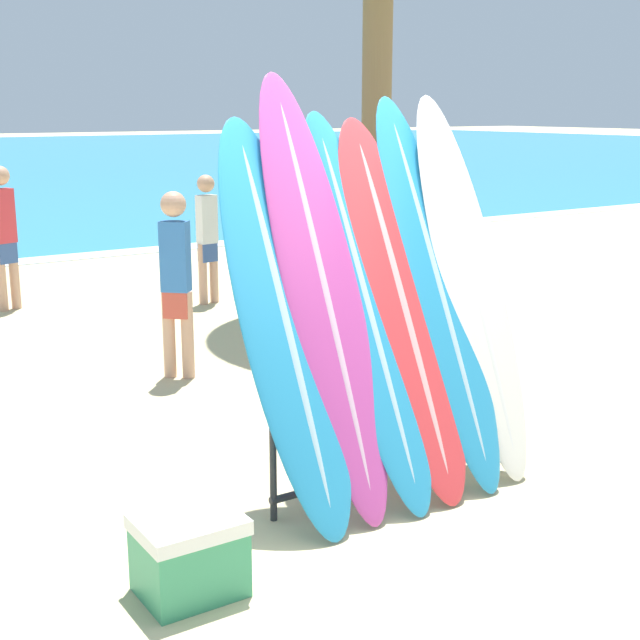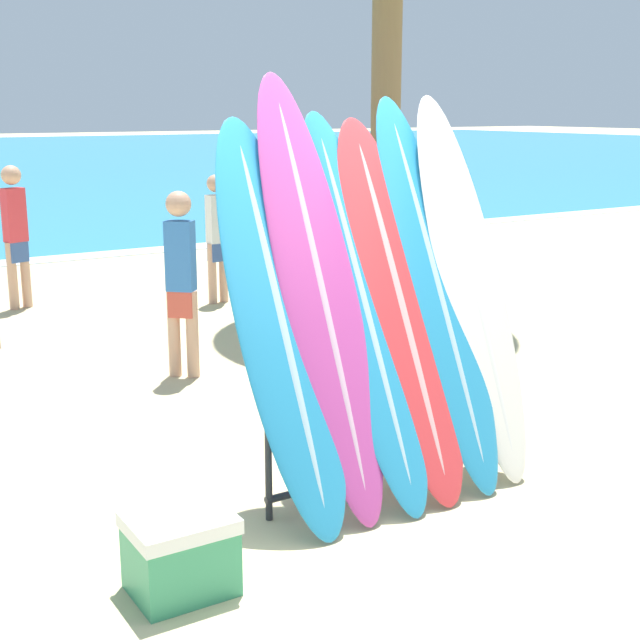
{
  "view_description": "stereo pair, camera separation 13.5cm",
  "coord_description": "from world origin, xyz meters",
  "px_view_note": "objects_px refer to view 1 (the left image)",
  "views": [
    {
      "loc": [
        -2.85,
        -3.59,
        2.27
      ],
      "look_at": [
        0.29,
        1.24,
        0.9
      ],
      "focal_mm": 50.0,
      "sensor_mm": 36.0,
      "label": 1
    },
    {
      "loc": [
        -2.73,
        -3.66,
        2.27
      ],
      "look_at": [
        0.29,
        1.24,
        0.9
      ],
      "focal_mm": 50.0,
      "sensor_mm": 36.0,
      "label": 2
    }
  ],
  "objects_px": {
    "surfboard_slot_5": "(471,284)",
    "person_far_right": "(4,232)",
    "surfboard_slot_2": "(366,306)",
    "surfboard_slot_3": "(401,305)",
    "cooler_box": "(189,555)",
    "surfboard_slot_4": "(437,288)",
    "person_near_water": "(207,234)",
    "person_far_left": "(176,278)",
    "surfboard_rack": "(392,414)",
    "surfboard_slot_0": "(284,322)",
    "surfboard_slot_1": "(322,292)"
  },
  "relations": [
    {
      "from": "surfboard_slot_1",
      "to": "surfboard_slot_3",
      "type": "relative_size",
      "value": 1.12
    },
    {
      "from": "surfboard_slot_2",
      "to": "surfboard_slot_4",
      "type": "relative_size",
      "value": 0.96
    },
    {
      "from": "surfboard_slot_5",
      "to": "person_far_left",
      "type": "height_order",
      "value": "surfboard_slot_5"
    },
    {
      "from": "person_near_water",
      "to": "surfboard_rack",
      "type": "bearing_deg",
      "value": 66.96
    },
    {
      "from": "surfboard_slot_3",
      "to": "person_far_right",
      "type": "xyz_separation_m",
      "value": [
        -0.8,
        6.23,
        -0.22
      ]
    },
    {
      "from": "surfboard_slot_1",
      "to": "cooler_box",
      "type": "xyz_separation_m",
      "value": [
        -1.14,
        -0.59,
        -1.05
      ]
    },
    {
      "from": "cooler_box",
      "to": "surfboard_rack",
      "type": "bearing_deg",
      "value": 16.21
    },
    {
      "from": "surfboard_slot_5",
      "to": "person_far_right",
      "type": "height_order",
      "value": "surfboard_slot_5"
    },
    {
      "from": "surfboard_slot_3",
      "to": "surfboard_slot_5",
      "type": "xyz_separation_m",
      "value": [
        0.57,
        0.01,
        0.07
      ]
    },
    {
      "from": "surfboard_slot_4",
      "to": "person_far_right",
      "type": "xyz_separation_m",
      "value": [
        -1.1,
        6.2,
        -0.28
      ]
    },
    {
      "from": "person_far_left",
      "to": "cooler_box",
      "type": "xyz_separation_m",
      "value": [
        -1.42,
        -3.27,
        -0.67
      ]
    },
    {
      "from": "person_far_right",
      "to": "surfboard_slot_3",
      "type": "bearing_deg",
      "value": -100.74
    },
    {
      "from": "surfboard_rack",
      "to": "person_far_right",
      "type": "relative_size",
      "value": 1.04
    },
    {
      "from": "person_far_left",
      "to": "person_far_right",
      "type": "height_order",
      "value": "person_far_right"
    },
    {
      "from": "surfboard_slot_3",
      "to": "surfboard_slot_5",
      "type": "distance_m",
      "value": 0.57
    },
    {
      "from": "surfboard_rack",
      "to": "surfboard_slot_3",
      "type": "distance_m",
      "value": 0.66
    },
    {
      "from": "surfboard_slot_5",
      "to": "person_near_water",
      "type": "distance_m",
      "value": 5.35
    },
    {
      "from": "person_far_right",
      "to": "cooler_box",
      "type": "distance_m",
      "value": 6.87
    },
    {
      "from": "surfboard_slot_1",
      "to": "surfboard_slot_4",
      "type": "height_order",
      "value": "surfboard_slot_1"
    },
    {
      "from": "surfboard_slot_2",
      "to": "surfboard_slot_3",
      "type": "distance_m",
      "value": 0.25
    },
    {
      "from": "surfboard_rack",
      "to": "person_far_right",
      "type": "xyz_separation_m",
      "value": [
        -0.67,
        6.32,
        0.42
      ]
    },
    {
      "from": "surfboard_slot_2",
      "to": "surfboard_slot_3",
      "type": "relative_size",
      "value": 1.02
    },
    {
      "from": "person_near_water",
      "to": "person_far_left",
      "type": "relative_size",
      "value": 0.95
    },
    {
      "from": "person_near_water",
      "to": "surfboard_slot_4",
      "type": "bearing_deg",
      "value": 71.05
    },
    {
      "from": "surfboard_slot_3",
      "to": "person_far_right",
      "type": "distance_m",
      "value": 6.28
    },
    {
      "from": "surfboard_slot_3",
      "to": "cooler_box",
      "type": "bearing_deg",
      "value": -161.93
    },
    {
      "from": "surfboard_slot_3",
      "to": "surfboard_slot_5",
      "type": "bearing_deg",
      "value": 0.65
    },
    {
      "from": "person_far_left",
      "to": "cooler_box",
      "type": "height_order",
      "value": "person_far_left"
    },
    {
      "from": "cooler_box",
      "to": "surfboard_slot_4",
      "type": "bearing_deg",
      "value": 16.2
    },
    {
      "from": "surfboard_slot_2",
      "to": "person_far_right",
      "type": "height_order",
      "value": "surfboard_slot_2"
    },
    {
      "from": "surfboard_slot_0",
      "to": "surfboard_slot_3",
      "type": "height_order",
      "value": "surfboard_slot_0"
    },
    {
      "from": "surfboard_slot_2",
      "to": "cooler_box",
      "type": "xyz_separation_m",
      "value": [
        -1.43,
        -0.57,
        -0.93
      ]
    },
    {
      "from": "surfboard_slot_2",
      "to": "surfboard_slot_4",
      "type": "distance_m",
      "value": 0.55
    },
    {
      "from": "surfboard_slot_4",
      "to": "person_far_left",
      "type": "height_order",
      "value": "surfboard_slot_4"
    },
    {
      "from": "surfboard_slot_5",
      "to": "cooler_box",
      "type": "bearing_deg",
      "value": -166.13
    },
    {
      "from": "surfboard_slot_0",
      "to": "surfboard_slot_4",
      "type": "height_order",
      "value": "surfboard_slot_4"
    },
    {
      "from": "person_far_right",
      "to": "surfboard_slot_5",
      "type": "bearing_deg",
      "value": -95.67
    },
    {
      "from": "person_near_water",
      "to": "cooler_box",
      "type": "relative_size",
      "value": 3.14
    },
    {
      "from": "surfboard_slot_3",
      "to": "cooler_box",
      "type": "height_order",
      "value": "surfboard_slot_3"
    },
    {
      "from": "surfboard_rack",
      "to": "surfboard_slot_3",
      "type": "bearing_deg",
      "value": 37.39
    },
    {
      "from": "cooler_box",
      "to": "person_far_right",
      "type": "bearing_deg",
      "value": 82.57
    },
    {
      "from": "surfboard_slot_4",
      "to": "person_near_water",
      "type": "relative_size",
      "value": 1.55
    },
    {
      "from": "surfboard_slot_0",
      "to": "surfboard_slot_1",
      "type": "bearing_deg",
      "value": 7.66
    },
    {
      "from": "surfboard_slot_4",
      "to": "person_far_left",
      "type": "bearing_deg",
      "value": 101.77
    },
    {
      "from": "surfboard_slot_0",
      "to": "surfboard_slot_5",
      "type": "relative_size",
      "value": 0.94
    },
    {
      "from": "cooler_box",
      "to": "person_far_left",
      "type": "bearing_deg",
      "value": 66.5
    },
    {
      "from": "surfboard_slot_2",
      "to": "person_far_left",
      "type": "distance_m",
      "value": 2.72
    },
    {
      "from": "surfboard_slot_5",
      "to": "person_far_right",
      "type": "xyz_separation_m",
      "value": [
        -1.37,
        6.22,
        -0.29
      ]
    },
    {
      "from": "person_near_water",
      "to": "person_far_left",
      "type": "height_order",
      "value": "person_far_left"
    },
    {
      "from": "person_near_water",
      "to": "surfboard_slot_3",
      "type": "bearing_deg",
      "value": 67.99
    }
  ]
}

